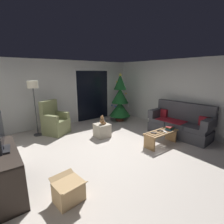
{
  "coord_description": "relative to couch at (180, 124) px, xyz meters",
  "views": [
    {
      "loc": [
        -2.55,
        -3.25,
        2.05
      ],
      "look_at": [
        0.4,
        0.7,
        0.85
      ],
      "focal_mm": 26.39,
      "sensor_mm": 36.0,
      "label": 1
    }
  ],
  "objects": [
    {
      "name": "ottoman",
      "position": [
        -2.11,
        1.43,
        -0.19
      ],
      "size": [
        0.44,
        0.44,
        0.43
      ],
      "primitive_type": "cube",
      "color": "#B2A893",
      "rests_on": "ground"
    },
    {
      "name": "media_shelf",
      "position": [
        -4.85,
        0.25,
        -0.03
      ],
      "size": [
        0.4,
        1.4,
        0.78
      ],
      "color": "black",
      "rests_on": "ground"
    },
    {
      "name": "television",
      "position": [
        -4.81,
        0.31,
        0.69
      ],
      "size": [
        0.24,
        0.84,
        0.61
      ],
      "color": "black",
      "rests_on": "media_shelf"
    },
    {
      "name": "remote_white",
      "position": [
        -1.06,
        -0.18,
        0.01
      ],
      "size": [
        0.1,
        0.16,
        0.02
      ],
      "primitive_type": "cube",
      "rotation": [
        0.0,
        0.0,
        2.77
      ],
      "color": "silver",
      "rests_on": "coffee_table"
    },
    {
      "name": "patio_door_glass",
      "position": [
        -1.25,
        3.43,
        0.65
      ],
      "size": [
        1.5,
        0.02,
        2.1
      ],
      "primitive_type": "cube",
      "color": "black",
      "rests_on": "ground"
    },
    {
      "name": "remote_black",
      "position": [
        -1.09,
        -0.04,
        0.01
      ],
      "size": [
        0.13,
        0.15,
        0.02
      ],
      "primitive_type": "cube",
      "rotation": [
        0.0,
        0.0,
        3.84
      ],
      "color": "black",
      "rests_on": "coffee_table"
    },
    {
      "name": "wall_right",
      "position": [
        0.54,
        0.46,
        0.85
      ],
      "size": [
        0.12,
        6.0,
        2.5
      ],
      "primitive_type": "cube",
      "color": "beige",
      "rests_on": "ground"
    },
    {
      "name": "wall_back",
      "position": [
        -2.32,
        3.52,
        0.85
      ],
      "size": [
        5.72,
        0.12,
        2.5
      ],
      "primitive_type": "cube",
      "color": "beige",
      "rests_on": "ground"
    },
    {
      "name": "book_stack",
      "position": [
        -0.76,
        -0.13,
        0.05
      ],
      "size": [
        0.27,
        0.24,
        0.1
      ],
      "color": "#285684",
      "rests_on": "coffee_table"
    },
    {
      "name": "couch",
      "position": [
        0.0,
        0.0,
        0.0
      ],
      "size": [
        0.93,
        1.99,
        1.08
      ],
      "color": "#3D3D42",
      "rests_on": "ground"
    },
    {
      "name": "christmas_tree",
      "position": [
        -0.5,
        2.5,
        0.5
      ],
      "size": [
        0.9,
        0.9,
        2.03
      ],
      "color": "#4C1E19",
      "rests_on": "ground"
    },
    {
      "name": "armchair",
      "position": [
        -3.23,
        2.64,
        0.0
      ],
      "size": [
        0.94,
        0.94,
        1.13
      ],
      "color": "olive",
      "rests_on": "ground"
    },
    {
      "name": "cardboard_box_open_near_shelf",
      "position": [
        -4.06,
        -0.55,
        -0.22
      ],
      "size": [
        0.48,
        0.57,
        0.39
      ],
      "color": "tan",
      "rests_on": "ground"
    },
    {
      "name": "ground_plane",
      "position": [
        -2.32,
        0.46,
        -0.4
      ],
      "size": [
        7.0,
        7.0,
        0.0
      ],
      "primitive_type": "plane",
      "color": "#BCB2A8"
    },
    {
      "name": "patio_door_frame",
      "position": [
        -1.25,
        3.45,
        0.7
      ],
      "size": [
        1.6,
        0.02,
        2.2
      ],
      "primitive_type": "cube",
      "color": "silver",
      "rests_on": "ground"
    },
    {
      "name": "cell_phone",
      "position": [
        -0.75,
        -0.12,
        0.11
      ],
      "size": [
        0.14,
        0.16,
        0.01
      ],
      "primitive_type": "cube",
      "rotation": [
        0.0,
        0.0,
        0.59
      ],
      "color": "black",
      "rests_on": "book_stack"
    },
    {
      "name": "teddy_bear_chestnut",
      "position": [
        -2.11,
        1.42,
        0.15
      ],
      "size": [
        0.21,
        0.22,
        0.29
      ],
      "color": "brown",
      "rests_on": "ottoman"
    },
    {
      "name": "floor_lamp",
      "position": [
        -3.75,
        2.83,
        1.11
      ],
      "size": [
        0.32,
        0.32,
        1.78
      ],
      "color": "#2D2D30",
      "rests_on": "ground"
    },
    {
      "name": "remote_graphite",
      "position": [
        -1.38,
        -0.05,
        0.01
      ],
      "size": [
        0.11,
        0.16,
        0.02
      ],
      "primitive_type": "cube",
      "rotation": [
        0.0,
        0.0,
        0.5
      ],
      "color": "#333338",
      "rests_on": "coffee_table"
    },
    {
      "name": "coffee_table",
      "position": [
        -1.1,
        -0.09,
        -0.13
      ],
      "size": [
        1.1,
        0.4,
        0.4
      ],
      "color": "#9E7547",
      "rests_on": "ground"
    }
  ]
}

